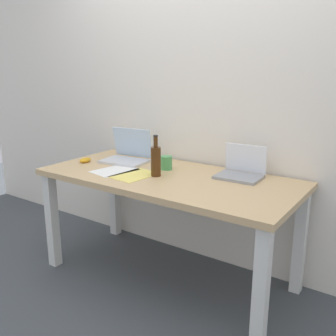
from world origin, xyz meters
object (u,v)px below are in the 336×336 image
object	(u,v)px
laptop_left	(127,155)
coffee_mug	(166,163)
computer_mouse	(85,160)
desk	(168,189)
laptop_right	(241,171)
beer_bottle	(156,160)

from	to	relation	value
laptop_left	coffee_mug	distance (m)	0.38
coffee_mug	computer_mouse	bearing A→B (deg)	-163.82
desk	computer_mouse	world-z (taller)	computer_mouse
laptop_right	coffee_mug	xyz separation A→B (m)	(-0.51, -0.12, 0.01)
computer_mouse	coffee_mug	bearing A→B (deg)	17.61
desk	computer_mouse	distance (m)	0.72
laptop_left	computer_mouse	world-z (taller)	laptop_left
laptop_right	beer_bottle	world-z (taller)	beer_bottle
beer_bottle	laptop_left	bearing A→B (deg)	154.55
desk	coffee_mug	distance (m)	0.21
laptop_right	computer_mouse	bearing A→B (deg)	-165.04
laptop_right	computer_mouse	world-z (taller)	laptop_right
desk	beer_bottle	world-z (taller)	beer_bottle
laptop_right	beer_bottle	size ratio (longest dim) A/B	1.07
laptop_left	laptop_right	distance (m)	0.89
desk	beer_bottle	distance (m)	0.22
laptop_left	laptop_right	size ratio (longest dim) A/B	1.24
laptop_right	beer_bottle	distance (m)	0.56
beer_bottle	coffee_mug	bearing A→B (deg)	101.76
laptop_left	beer_bottle	xyz separation A→B (m)	(0.41, -0.20, 0.05)
laptop_right	coffee_mug	world-z (taller)	laptop_right
beer_bottle	computer_mouse	distance (m)	0.66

